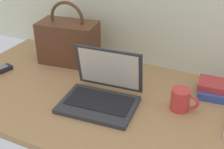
% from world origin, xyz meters
% --- Properties ---
extents(desk, '(1.60, 0.76, 0.03)m').
position_xyz_m(desk, '(0.00, 0.00, 0.01)').
color(desk, '#A87A4C').
rests_on(desk, ground).
extents(laptop, '(0.33, 0.29, 0.22)m').
position_xyz_m(laptop, '(-0.06, -0.04, 0.08)').
color(laptop, '#2D2D33').
rests_on(laptop, desk).
extents(coffee_mug, '(0.12, 0.08, 0.09)m').
position_xyz_m(coffee_mug, '(0.26, 0.05, 0.08)').
color(coffee_mug, red).
rests_on(coffee_mug, desk).
extents(handbag, '(0.32, 0.20, 0.33)m').
position_xyz_m(handbag, '(-0.39, 0.23, 0.15)').
color(handbag, '#59331E').
rests_on(handbag, desk).
extents(book_stack, '(0.21, 0.17, 0.06)m').
position_xyz_m(book_stack, '(0.39, 0.23, 0.06)').
color(book_stack, '#334C99').
rests_on(book_stack, desk).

